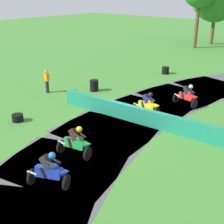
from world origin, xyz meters
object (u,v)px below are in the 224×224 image
motorcycle_trailing_green (76,142)px  motorcycle_fourth_blue (50,171)px  motorcycle_chase_yellow (148,105)px  tire_stack_near (165,70)px  motorcycle_lead_red (187,96)px  tire_stack_mid_a (94,86)px  track_marshal (47,81)px  tire_stack_mid_b (18,118)px

motorcycle_trailing_green → motorcycle_fourth_blue: bearing=-66.6°
motorcycle_chase_yellow → tire_stack_near: bearing=115.5°
motorcycle_lead_red → tire_stack_mid_a: size_ratio=2.14×
motorcycle_chase_yellow → motorcycle_trailing_green: size_ratio=1.00×
motorcycle_chase_yellow → motorcycle_trailing_green: (0.28, -5.88, -0.01)m
motorcycle_trailing_green → track_marshal: bearing=149.6°
motorcycle_fourth_blue → tire_stack_near: size_ratio=2.67×
tire_stack_near → tire_stack_mid_b: (-0.78, -14.21, -0.10)m
motorcycle_fourth_blue → tire_stack_mid_a: 11.52m
tire_stack_near → track_marshal: bearing=-109.9°
motorcycle_lead_red → track_marshal: 9.65m
motorcycle_chase_yellow → track_marshal: 7.86m
motorcycle_lead_red → tire_stack_mid_b: bearing=-125.3°
motorcycle_fourth_blue → tire_stack_near: motorcycle_fourth_blue is taller
tire_stack_near → tire_stack_mid_a: bearing=-100.2°
motorcycle_chase_yellow → tire_stack_mid_a: 5.69m
motorcycle_lead_red → tire_stack_near: (-5.15, 5.83, -0.34)m
motorcycle_lead_red → tire_stack_near: bearing=131.4°
track_marshal → tire_stack_mid_a: bearing=47.4°
motorcycle_fourth_blue → tire_stack_near: bearing=107.8°
motorcycle_lead_red → motorcycle_fourth_blue: (0.27, -10.99, 0.02)m
motorcycle_trailing_green → tire_stack_near: bearing=107.0°
motorcycle_lead_red → motorcycle_trailing_green: size_ratio=1.02×
motorcycle_chase_yellow → motorcycle_fourth_blue: size_ratio=1.02×
motorcycle_lead_red → tire_stack_near: motorcycle_lead_red is taller
tire_stack_mid_b → track_marshal: bearing=123.3°
motorcycle_lead_red → track_marshal: bearing=-154.8°
motorcycle_trailing_green → tire_stack_mid_b: motorcycle_trailing_green is taller
motorcycle_fourth_blue → track_marshal: bearing=142.6°
motorcycle_fourth_blue → motorcycle_trailing_green: bearing=113.4°
track_marshal → tire_stack_near: bearing=70.1°
tire_stack_near → motorcycle_trailing_green: bearing=-73.0°
motorcycle_lead_red → motorcycle_fourth_blue: 11.00m
motorcycle_fourth_blue → motorcycle_lead_red: bearing=91.4°
motorcycle_trailing_green → tire_stack_near: size_ratio=2.71×
motorcycle_fourth_blue → tire_stack_mid_a: size_ratio=2.07×
tire_stack_mid_a → motorcycle_fourth_blue: bearing=-54.1°
motorcycle_trailing_green → motorcycle_fourth_blue: motorcycle_fourth_blue is taller
motorcycle_trailing_green → motorcycle_fourth_blue: 2.37m
motorcycle_trailing_green → tire_stack_mid_b: size_ratio=2.68×
tire_stack_mid_b → track_marshal: size_ratio=0.38×
motorcycle_chase_yellow → motorcycle_lead_red: bearing=72.0°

